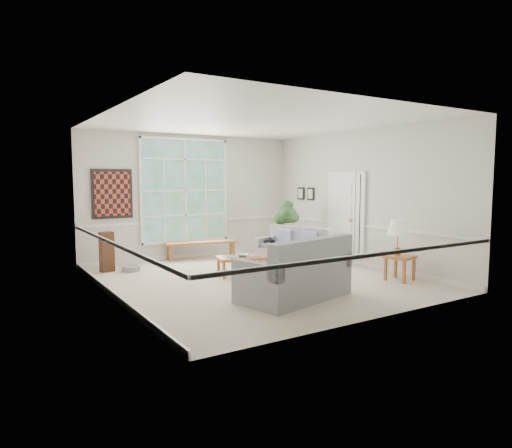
% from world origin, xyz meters
% --- Properties ---
extents(floor, '(5.50, 6.00, 0.01)m').
position_xyz_m(floor, '(0.00, 0.00, -0.01)').
color(floor, '#BFB29D').
rests_on(floor, ground).
extents(ceiling, '(5.50, 6.00, 0.02)m').
position_xyz_m(ceiling, '(0.00, 0.00, 3.00)').
color(ceiling, white).
rests_on(ceiling, ground).
extents(wall_back, '(5.50, 0.02, 3.00)m').
position_xyz_m(wall_back, '(0.00, 3.00, 1.50)').
color(wall_back, silver).
rests_on(wall_back, ground).
extents(wall_front, '(5.50, 0.02, 3.00)m').
position_xyz_m(wall_front, '(0.00, -3.00, 1.50)').
color(wall_front, silver).
rests_on(wall_front, ground).
extents(wall_left, '(0.02, 6.00, 3.00)m').
position_xyz_m(wall_left, '(-2.75, 0.00, 1.50)').
color(wall_left, silver).
rests_on(wall_left, ground).
extents(wall_right, '(0.02, 6.00, 3.00)m').
position_xyz_m(wall_right, '(2.75, 0.00, 1.50)').
color(wall_right, silver).
rests_on(wall_right, ground).
extents(window_back, '(2.30, 0.08, 2.40)m').
position_xyz_m(window_back, '(-0.20, 2.96, 1.65)').
color(window_back, white).
rests_on(window_back, wall_back).
extents(entry_door, '(0.08, 0.90, 2.10)m').
position_xyz_m(entry_door, '(2.71, 0.60, 1.05)').
color(entry_door, white).
rests_on(entry_door, floor).
extents(door_sidelight, '(0.08, 0.26, 1.90)m').
position_xyz_m(door_sidelight, '(2.71, -0.03, 1.15)').
color(door_sidelight, white).
rests_on(door_sidelight, wall_right).
extents(wall_art, '(0.90, 0.06, 1.10)m').
position_xyz_m(wall_art, '(-1.95, 2.95, 1.60)').
color(wall_art, maroon).
rests_on(wall_art, wall_back).
extents(wall_frame_near, '(0.04, 0.26, 0.32)m').
position_xyz_m(wall_frame_near, '(2.71, 1.75, 1.55)').
color(wall_frame_near, black).
rests_on(wall_frame_near, wall_right).
extents(wall_frame_far, '(0.04, 0.26, 0.32)m').
position_xyz_m(wall_frame_far, '(2.71, 2.15, 1.55)').
color(wall_frame_far, black).
rests_on(wall_frame_far, wall_right).
extents(loveseat_right, '(1.26, 1.76, 0.86)m').
position_xyz_m(loveseat_right, '(1.35, 0.70, 0.43)').
color(loveseat_right, gray).
rests_on(loveseat_right, floor).
extents(loveseat_front, '(2.03, 1.36, 1.01)m').
position_xyz_m(loveseat_front, '(-0.26, -1.53, 0.50)').
color(loveseat_front, gray).
rests_on(loveseat_front, floor).
extents(coffee_table, '(1.13, 0.78, 0.38)m').
position_xyz_m(coffee_table, '(-0.05, 0.46, 0.19)').
color(coffee_table, '#A65F2C').
rests_on(coffee_table, floor).
extents(pewter_bowl, '(0.37, 0.37, 0.07)m').
position_xyz_m(pewter_bowl, '(-0.09, 0.42, 0.42)').
color(pewter_bowl, '#A2A2A7').
rests_on(pewter_bowl, coffee_table).
extents(window_bench, '(1.80, 0.67, 0.41)m').
position_xyz_m(window_bench, '(0.08, 2.65, 0.21)').
color(window_bench, '#A65F2C').
rests_on(window_bench, floor).
extents(end_table, '(0.61, 0.61, 0.51)m').
position_xyz_m(end_table, '(1.91, 1.67, 0.25)').
color(end_table, '#A65F2C').
rests_on(end_table, floor).
extents(houseplant, '(0.65, 0.65, 0.91)m').
position_xyz_m(houseplant, '(1.86, 1.59, 0.96)').
color(houseplant, '#294C25').
rests_on(houseplant, end_table).
extents(side_table, '(0.56, 0.56, 0.48)m').
position_xyz_m(side_table, '(2.24, -1.55, 0.24)').
color(side_table, '#A65F2C').
rests_on(side_table, floor).
extents(table_lamp, '(0.41, 0.41, 0.68)m').
position_xyz_m(table_lamp, '(2.18, -1.53, 0.83)').
color(table_lamp, white).
rests_on(table_lamp, side_table).
extents(pet_bed, '(0.44, 0.44, 0.12)m').
position_xyz_m(pet_bed, '(-1.84, 2.07, 0.06)').
color(pet_bed, gray).
rests_on(pet_bed, floor).
extents(floor_speaker, '(0.29, 0.25, 0.83)m').
position_xyz_m(floor_speaker, '(-2.28, 2.28, 0.42)').
color(floor_speaker, '#3F2113').
rests_on(floor_speaker, floor).
extents(cat, '(0.36, 0.30, 0.14)m').
position_xyz_m(cat, '(1.09, 1.21, 0.51)').
color(cat, black).
rests_on(cat, loveseat_right).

